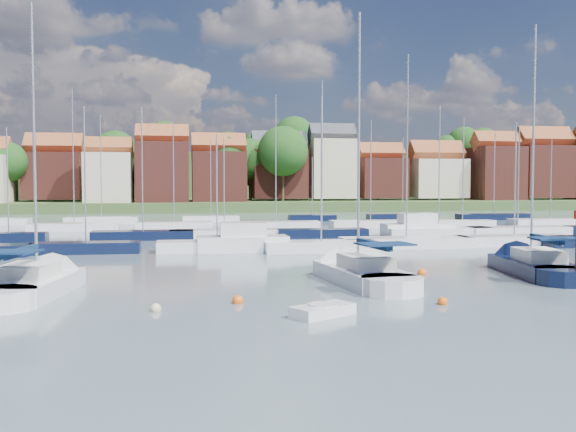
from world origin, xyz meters
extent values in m
plane|color=#475561|center=(0.00, 40.00, 0.00)|extent=(260.00, 260.00, 0.00)
cube|color=silver|center=(-16.97, 2.44, 0.25)|extent=(3.92, 7.38, 1.20)
cone|color=silver|center=(-16.34, 6.79, 0.25)|extent=(3.39, 3.81, 2.93)
cylinder|color=silver|center=(-17.48, -1.04, 0.25)|extent=(3.32, 3.32, 1.20)
cube|color=silver|center=(-17.04, 1.96, 1.20)|extent=(2.45, 3.20, 0.70)
cylinder|color=#B2B2B7|center=(-16.90, 2.93, 7.36)|extent=(0.14, 0.14, 13.03)
cylinder|color=#B2B2B7|center=(-17.18, 0.99, 2.05)|extent=(0.66, 3.88, 0.10)
cube|color=#0D2243|center=(-17.18, 0.99, 2.20)|extent=(0.83, 3.72, 0.35)
cube|color=#0D2243|center=(-17.37, -0.26, 2.35)|extent=(2.72, 2.10, 0.08)
cube|color=silver|center=(-0.54, 3.26, 0.25)|extent=(3.91, 7.60, 1.20)
cone|color=silver|center=(-1.10, 7.78, 0.25)|extent=(3.45, 3.89, 3.03)
cylinder|color=silver|center=(-0.09, -0.35, 0.25)|extent=(3.38, 3.38, 1.20)
cube|color=silver|center=(-0.48, 2.76, 1.20)|extent=(2.48, 3.27, 0.70)
cylinder|color=#B2B2B7|center=(-0.60, 3.77, 7.59)|extent=(0.14, 0.14, 13.48)
cylinder|color=#B2B2B7|center=(-0.35, 1.76, 2.05)|extent=(0.60, 4.03, 0.10)
cube|color=#0D2243|center=(-0.35, 1.76, 2.20)|extent=(0.77, 3.85, 0.35)
cube|color=#0D2243|center=(-0.19, 0.45, 2.35)|extent=(2.78, 2.12, 0.08)
cube|color=black|center=(10.20, 4.62, 0.25)|extent=(3.88, 7.50, 1.20)
cone|color=black|center=(10.78, 9.07, 0.25)|extent=(3.41, 3.84, 2.99)
cylinder|color=black|center=(9.74, 1.07, 0.25)|extent=(3.35, 3.35, 1.20)
cube|color=silver|center=(10.14, 4.13, 1.20)|extent=(2.46, 3.23, 0.70)
cylinder|color=#B2B2B7|center=(10.27, 5.12, 7.64)|extent=(0.14, 0.14, 13.58)
cylinder|color=#B2B2B7|center=(10.01, 3.14, 2.05)|extent=(0.61, 3.96, 0.10)
cube|color=#0D2243|center=(10.01, 3.14, 2.20)|extent=(0.78, 3.79, 0.35)
cube|color=#0D2243|center=(9.84, 1.86, 2.35)|extent=(2.75, 2.10, 0.08)
cube|color=silver|center=(-4.42, -4.63, 0.19)|extent=(2.90, 2.44, 0.52)
cylinder|color=silver|center=(-4.42, -4.63, 0.33)|extent=(1.23, 1.23, 0.33)
sphere|color=beige|center=(-11.05, -2.50, 0.00)|extent=(0.44, 0.44, 0.44)
sphere|color=#D85914|center=(-7.53, -1.34, 0.00)|extent=(0.52, 0.52, 0.52)
sphere|color=#D85914|center=(1.31, -3.11, 0.00)|extent=(0.48, 0.48, 0.48)
sphere|color=#D85914|center=(3.78, 5.69, 0.00)|extent=(0.53, 0.53, 0.53)
cube|color=black|center=(-17.11, 20.54, 0.35)|extent=(8.01, 2.24, 1.00)
cylinder|color=#B2B2B7|center=(-17.11, 20.54, 5.93)|extent=(0.12, 0.12, 10.16)
cube|color=silver|center=(-7.27, 20.20, 0.35)|extent=(9.22, 2.58, 1.00)
cylinder|color=#B2B2B7|center=(-7.27, 20.20, 4.94)|extent=(0.12, 0.12, 8.18)
cube|color=silver|center=(0.63, 18.61, 0.35)|extent=(8.78, 2.46, 1.00)
cylinder|color=#B2B2B7|center=(0.63, 18.61, 6.38)|extent=(0.12, 0.12, 11.06)
cube|color=silver|center=(8.23, 20.67, 0.35)|extent=(10.79, 3.02, 1.00)
cylinder|color=#B2B2B7|center=(8.23, 20.67, 8.29)|extent=(0.12, 0.12, 14.87)
cube|color=silver|center=(17.98, 21.03, 0.35)|extent=(10.13, 2.84, 1.00)
cylinder|color=#B2B2B7|center=(17.98, 21.03, 5.65)|extent=(0.12, 0.12, 9.59)
cube|color=silver|center=(-5.31, 20.00, 0.50)|extent=(7.00, 2.60, 1.40)
cube|color=silver|center=(-5.31, 20.00, 1.60)|extent=(3.50, 2.20, 1.30)
cube|color=black|center=(-25.24, 30.99, 0.35)|extent=(6.54, 1.83, 1.00)
cylinder|color=#B2B2B7|center=(-25.24, 30.99, 5.53)|extent=(0.12, 0.12, 9.37)
cube|color=black|center=(-13.55, 31.64, 0.35)|extent=(9.30, 2.60, 1.00)
cylinder|color=#B2B2B7|center=(-13.55, 31.64, 6.59)|extent=(0.12, 0.12, 11.48)
cube|color=silver|center=(-5.94, 32.01, 0.35)|extent=(10.40, 2.91, 1.00)
cylinder|color=#B2B2B7|center=(-5.94, 32.01, 5.24)|extent=(0.12, 0.12, 8.77)
cube|color=black|center=(3.48, 31.28, 0.35)|extent=(8.80, 2.46, 1.00)
cylinder|color=#B2B2B7|center=(3.48, 31.28, 8.01)|extent=(0.12, 0.12, 14.33)
cube|color=silver|center=(15.40, 31.16, 0.35)|extent=(10.73, 3.00, 1.00)
cylinder|color=#B2B2B7|center=(15.40, 31.16, 6.92)|extent=(0.12, 0.12, 12.14)
cube|color=silver|center=(23.82, 30.97, 0.35)|extent=(10.48, 2.93, 1.00)
cylinder|color=#B2B2B7|center=(23.82, 30.97, 5.99)|extent=(0.12, 0.12, 10.28)
cube|color=silver|center=(13.46, 32.00, 0.50)|extent=(7.00, 2.60, 1.40)
cube|color=silver|center=(13.46, 32.00, 1.60)|extent=(3.50, 2.20, 1.30)
cube|color=silver|center=(-21.71, 44.21, 0.35)|extent=(9.71, 2.72, 1.00)
cylinder|color=#B2B2B7|center=(-21.71, 44.21, 8.29)|extent=(0.12, 0.12, 14.88)
cube|color=silver|center=(-10.84, 44.51, 0.35)|extent=(8.49, 2.38, 1.00)
cylinder|color=#B2B2B7|center=(-10.84, 44.51, 6.51)|extent=(0.12, 0.12, 11.31)
cube|color=silver|center=(0.79, 43.78, 0.35)|extent=(10.16, 2.85, 1.00)
cylinder|color=#B2B2B7|center=(0.79, 43.78, 8.15)|extent=(0.12, 0.12, 14.59)
cube|color=silver|center=(12.17, 43.90, 0.35)|extent=(9.53, 2.67, 1.00)
cylinder|color=#B2B2B7|center=(12.17, 43.90, 6.81)|extent=(0.12, 0.12, 11.91)
cube|color=silver|center=(23.16, 42.50, 0.35)|extent=(7.62, 2.13, 1.00)
cylinder|color=#B2B2B7|center=(23.16, 42.50, 6.91)|extent=(0.12, 0.12, 12.13)
cube|color=silver|center=(35.22, 43.59, 0.35)|extent=(10.17, 2.85, 1.00)
cylinder|color=#B2B2B7|center=(35.22, 43.59, 5.72)|extent=(0.12, 0.12, 9.73)
cube|color=silver|center=(-20.26, 56.56, 0.35)|extent=(9.24, 2.59, 1.00)
cylinder|color=#B2B2B7|center=(-20.26, 56.56, 7.43)|extent=(0.12, 0.12, 13.17)
cube|color=silver|center=(-6.08, 57.30, 0.35)|extent=(7.57, 2.12, 1.00)
cylinder|color=#B2B2B7|center=(-6.08, 57.30, 5.97)|extent=(0.12, 0.12, 10.24)
cube|color=black|center=(7.88, 57.47, 0.35)|extent=(6.58, 1.84, 1.00)
cylinder|color=#B2B2B7|center=(7.88, 57.47, 4.85)|extent=(0.12, 0.12, 8.01)
cube|color=black|center=(20.94, 57.40, 0.35)|extent=(9.92, 2.78, 1.00)
cylinder|color=#B2B2B7|center=(20.94, 57.40, 6.31)|extent=(0.12, 0.12, 10.92)
cube|color=black|center=(34.28, 56.37, 0.35)|extent=(10.55, 2.95, 1.00)
cylinder|color=#B2B2B7|center=(34.28, 56.37, 6.61)|extent=(0.12, 0.12, 11.51)
cube|color=#375128|center=(0.00, 117.00, 0.30)|extent=(200.00, 70.00, 3.00)
cube|color=#375128|center=(0.00, 142.00, 5.00)|extent=(200.00, 60.00, 14.00)
cube|color=maroon|center=(-33.65, 97.79, 6.56)|extent=(10.37, 9.97, 8.73)
cube|color=brown|center=(-33.65, 97.79, 12.20)|extent=(10.57, 5.13, 5.13)
cube|color=beige|center=(-22.74, 89.00, 6.08)|extent=(8.09, 8.80, 8.96)
cube|color=brown|center=(-22.74, 89.00, 11.55)|extent=(8.25, 4.00, 4.00)
cube|color=maroon|center=(-13.35, 89.94, 7.08)|extent=(9.36, 10.17, 10.97)
cube|color=brown|center=(-13.35, 89.94, 13.72)|extent=(9.54, 4.63, 4.63)
cube|color=maroon|center=(-3.04, 91.65, 6.31)|extent=(9.90, 8.56, 9.42)
cube|color=brown|center=(-3.04, 91.65, 12.23)|extent=(10.10, 4.90, 4.90)
cube|color=maroon|center=(9.10, 96.65, 6.95)|extent=(10.59, 8.93, 9.49)
cube|color=#383A42|center=(9.10, 96.65, 12.99)|extent=(10.80, 5.24, 5.24)
cube|color=beige|center=(19.71, 95.80, 8.02)|extent=(9.01, 8.61, 11.65)
cube|color=#383A42|center=(19.71, 95.80, 14.95)|extent=(9.19, 4.46, 4.46)
cube|color=maroon|center=(30.17, 97.00, 6.20)|extent=(9.10, 9.34, 8.00)
cube|color=brown|center=(30.17, 97.00, 11.32)|extent=(9.28, 4.50, 4.50)
cube|color=beige|center=(41.95, 96.59, 6.14)|extent=(10.86, 9.59, 7.88)
cube|color=brown|center=(41.95, 96.59, 11.41)|extent=(11.07, 5.37, 5.37)
cube|color=maroon|center=(53.76, 93.92, 7.09)|extent=(9.18, 9.96, 10.97)
cube|color=brown|center=(53.76, 93.92, 13.70)|extent=(9.36, 4.54, 4.54)
cube|color=maroon|center=(65.18, 95.21, 7.58)|extent=(11.39, 9.67, 10.76)
cube|color=brown|center=(65.18, 95.21, 14.36)|extent=(11.62, 5.64, 5.64)
cylinder|color=#382619|center=(56.77, 115.51, 8.51)|extent=(0.50, 0.50, 4.47)
sphere|color=#284E18|center=(56.77, 115.51, 14.58)|extent=(8.18, 8.18, 8.18)
cylinder|color=#382619|center=(3.46, 95.93, 3.83)|extent=(0.50, 0.50, 4.46)
sphere|color=#284E18|center=(3.46, 95.93, 9.88)|extent=(8.15, 8.15, 8.15)
cylinder|color=#382619|center=(15.22, 113.68, 8.58)|extent=(0.50, 0.50, 5.15)
sphere|color=#284E18|center=(15.22, 113.68, 15.56)|extent=(9.41, 9.41, 9.41)
cylinder|color=#382619|center=(-13.54, 116.31, 8.68)|extent=(0.50, 0.50, 4.56)
sphere|color=#284E18|center=(-13.54, 116.31, 14.87)|extent=(8.34, 8.34, 8.34)
cylinder|color=#382619|center=(-23.24, 105.25, 4.18)|extent=(0.50, 0.50, 5.15)
sphere|color=#284E18|center=(-23.24, 105.25, 11.17)|extent=(9.42, 9.42, 9.42)
cylinder|color=#382619|center=(-38.67, 107.32, 6.76)|extent=(0.50, 0.50, 3.42)
sphere|color=#284E18|center=(-38.67, 107.32, 11.40)|extent=(6.26, 6.26, 6.26)
cylinder|color=#382619|center=(13.76, 104.71, 3.48)|extent=(0.50, 0.50, 3.77)
sphere|color=#284E18|center=(13.76, 104.71, 8.60)|extent=(6.89, 6.89, 6.89)
cylinder|color=#382619|center=(9.05, 90.94, 4.21)|extent=(0.50, 0.50, 5.21)
sphere|color=#284E18|center=(9.05, 90.94, 11.28)|extent=(9.53, 9.53, 9.53)
cylinder|color=#382619|center=(61.93, 101.62, 3.09)|extent=(0.50, 0.50, 2.97)
sphere|color=#284E18|center=(61.93, 101.62, 7.12)|extent=(5.44, 5.44, 5.44)
cylinder|color=#382619|center=(-1.15, 93.75, 4.02)|extent=(0.50, 0.50, 4.84)
sphere|color=#284E18|center=(-1.15, 93.75, 10.59)|extent=(8.85, 8.85, 8.85)
cylinder|color=#382619|center=(52.68, 115.72, 8.17)|extent=(0.50, 0.50, 3.72)
sphere|color=#284E18|center=(52.68, 115.72, 13.21)|extent=(6.80, 6.80, 6.80)
cylinder|color=#382619|center=(54.05, 94.13, 3.62)|extent=(0.50, 0.50, 4.05)
sphere|color=#284E18|center=(54.05, 94.13, 9.11)|extent=(7.40, 7.40, 7.40)
cylinder|color=#382619|center=(-40.96, 92.79, 3.60)|extent=(0.50, 0.50, 4.00)
sphere|color=#284E18|center=(-40.96, 92.79, 9.04)|extent=(7.32, 7.32, 7.32)
cylinder|color=#382619|center=(6.84, 113.29, 7.91)|extent=(0.50, 0.50, 3.93)
sphere|color=#284E18|center=(6.84, 113.29, 13.24)|extent=(7.19, 7.19, 7.19)
cylinder|color=#382619|center=(30.65, 100.17, 3.51)|extent=(0.50, 0.50, 3.82)
sphere|color=#284E18|center=(30.65, 100.17, 8.70)|extent=(6.99, 6.99, 6.99)
cylinder|color=#382619|center=(-17.44, 93.12, 3.34)|extent=(0.50, 0.50, 3.48)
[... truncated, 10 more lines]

